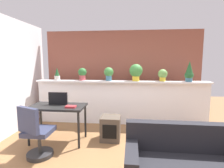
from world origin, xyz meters
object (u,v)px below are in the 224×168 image
(office_chair, at_px, (36,136))
(potted_plant_4, at_px, (163,75))
(desk, at_px, (58,110))
(potted_plant_5, at_px, (189,72))
(potted_plant_0, at_px, (57,75))
(potted_plant_2, at_px, (109,73))
(tv_monitor, at_px, (58,98))
(book_on_desk, at_px, (71,107))
(potted_plant_1, at_px, (82,73))
(potted_plant_3, at_px, (136,71))
(side_cube_shelf, at_px, (111,128))

(office_chair, bearing_deg, potted_plant_4, 36.85)
(desk, bearing_deg, potted_plant_5, 20.93)
(potted_plant_0, xyz_separation_m, office_chair, (0.34, -1.73, -0.90))
(potted_plant_2, relative_size, tv_monitor, 0.87)
(potted_plant_2, height_order, book_on_desk, potted_plant_2)
(potted_plant_1, relative_size, potted_plant_5, 0.64)
(potted_plant_3, relative_size, potted_plant_4, 1.43)
(potted_plant_5, height_order, tv_monitor, potted_plant_5)
(potted_plant_0, xyz_separation_m, side_cube_shelf, (1.51, -0.92, -1.04))
(office_chair, xyz_separation_m, side_cube_shelf, (1.17, 0.82, -0.14))
(potted_plant_4, height_order, side_cube_shelf, potted_plant_4)
(potted_plant_3, xyz_separation_m, book_on_desk, (-1.28, -1.25, -0.62))
(tv_monitor, relative_size, side_cube_shelf, 0.79)
(potted_plant_0, height_order, potted_plant_2, potted_plant_2)
(potted_plant_2, distance_m, potted_plant_4, 1.35)
(potted_plant_3, bearing_deg, office_chair, -134.02)
(book_on_desk, bearing_deg, potted_plant_1, 94.48)
(potted_plant_1, relative_size, office_chair, 0.35)
(side_cube_shelf, bearing_deg, book_on_desk, -158.15)
(tv_monitor, height_order, office_chair, tv_monitor)
(potted_plant_2, bearing_deg, potted_plant_5, -0.72)
(book_on_desk, bearing_deg, office_chair, -129.60)
(potted_plant_2, bearing_deg, potted_plant_4, 0.42)
(book_on_desk, bearing_deg, potted_plant_2, 64.71)
(potted_plant_1, xyz_separation_m, desk, (-0.22, -1.12, -0.66))
(potted_plant_1, xyz_separation_m, potted_plant_3, (1.38, 0.01, 0.06))
(tv_monitor, bearing_deg, potted_plant_1, 77.15)
(potted_plant_4, distance_m, book_on_desk, 2.38)
(book_on_desk, bearing_deg, side_cube_shelf, 21.85)
(potted_plant_3, height_order, tv_monitor, potted_plant_3)
(potted_plant_5, xyz_separation_m, side_cube_shelf, (-1.82, -0.93, -1.12))
(potted_plant_3, height_order, desk, potted_plant_3)
(potted_plant_3, bearing_deg, potted_plant_0, -179.04)
(potted_plant_1, xyz_separation_m, office_chair, (-0.33, -1.76, -0.94))
(potted_plant_0, xyz_separation_m, book_on_desk, (0.77, -1.21, -0.53))
(potted_plant_4, height_order, office_chair, potted_plant_4)
(potted_plant_3, distance_m, desk, 2.08)
(office_chair, distance_m, side_cube_shelf, 1.43)
(potted_plant_4, relative_size, tv_monitor, 0.76)
(potted_plant_1, relative_size, tv_monitor, 0.82)
(potted_plant_3, distance_m, potted_plant_5, 1.28)
(potted_plant_4, height_order, potted_plant_5, potted_plant_5)
(potted_plant_2, bearing_deg, potted_plant_3, 0.07)
(potted_plant_2, relative_size, potted_plant_4, 1.14)
(office_chair, bearing_deg, book_on_desk, 50.40)
(side_cube_shelf, bearing_deg, potted_plant_4, 38.62)
(potted_plant_4, bearing_deg, potted_plant_1, -179.52)
(potted_plant_4, bearing_deg, office_chair, -143.15)
(potted_plant_0, relative_size, potted_plant_1, 1.04)
(desk, xyz_separation_m, office_chair, (-0.11, -0.64, -0.28))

